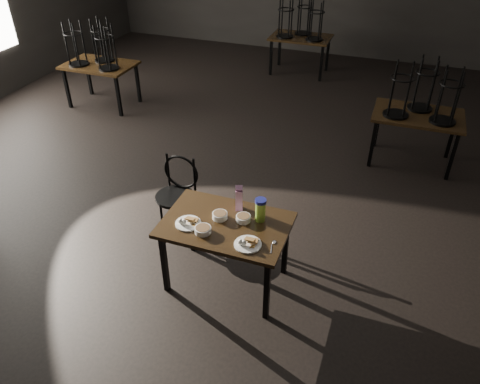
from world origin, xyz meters
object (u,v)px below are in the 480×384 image
at_px(water_bottle, 260,210).
at_px(bentwood_chair, 178,189).
at_px(main_table, 226,230).
at_px(juice_carton, 239,198).

height_order(water_bottle, bentwood_chair, water_bottle).
bearing_deg(main_table, water_bottle, 28.70).
bearing_deg(juice_carton, bentwood_chair, 157.20).
bearing_deg(juice_carton, main_table, -98.82).
height_order(juice_carton, bentwood_chair, juice_carton).
height_order(main_table, water_bottle, water_bottle).
relative_size(water_bottle, bentwood_chair, 0.26).
distance_m(main_table, juice_carton, 0.33).
bearing_deg(main_table, juice_carton, 81.18).
bearing_deg(main_table, bentwood_chair, 142.96).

